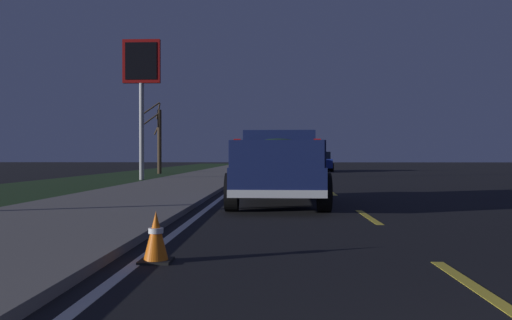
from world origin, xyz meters
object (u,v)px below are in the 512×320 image
Objects in this scene: gas_price_sign at (142,74)px; sedan_blue at (319,161)px; pickup_truck at (279,165)px; bare_tree_far at (159,138)px; sedan_white at (277,162)px; traffic_cone_near at (156,237)px.

sedan_blue is at bearing -33.65° from gas_price_sign.
pickup_truck reaches higher than sedan_blue.
sedan_white is at bearing -67.67° from bare_tree_far.
traffic_cone_near is (-35.39, 4.81, -0.50)m from sedan_blue.
gas_price_sign is at bearing 15.16° from traffic_cone_near.
sedan_blue is 4.35m from sedan_white.
sedan_white is 32.64m from traffic_cone_near.
sedan_blue and sedan_white have the same top height.
gas_price_sign is 1.44× the size of bare_tree_far.
pickup_truck is 0.77× the size of gas_price_sign.
traffic_cone_near is (-32.61, 1.46, -0.50)m from sedan_white.
gas_price_sign is 12.24× the size of traffic_cone_near.
sedan_white is 0.63× the size of gas_price_sign.
gas_price_sign reaches higher than traffic_cone_near.
traffic_cone_near is (-20.02, -5.42, -5.06)m from gas_price_sign.
sedan_white is at bearing -28.66° from gas_price_sign.
sedan_blue is 0.90× the size of bare_tree_far.
sedan_blue is at bearing -50.31° from sedan_white.
gas_price_sign is (-12.59, 6.88, 4.56)m from sedan_white.
gas_price_sign is (12.81, 6.87, 4.36)m from pickup_truck.
pickup_truck is at bearing -151.81° from gas_price_sign.
gas_price_sign is 9.77m from bare_tree_far.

